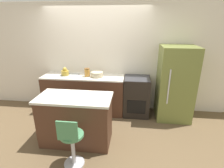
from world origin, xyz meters
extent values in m
plane|color=brown|center=(0.00, 0.00, 0.00)|extent=(14.00, 14.00, 0.00)
cube|color=silver|center=(0.00, 0.65, 1.30)|extent=(8.00, 0.06, 2.60)
cube|color=#4C2D1E|center=(-0.30, 0.32, 0.45)|extent=(1.97, 0.60, 0.89)
cube|color=beige|center=(-0.30, 0.32, 0.91)|extent=(1.97, 0.60, 0.03)
cube|color=#9EA3A8|center=(-0.64, 0.32, 0.92)|extent=(0.44, 0.33, 0.01)
cube|color=#4C2D1E|center=(-0.11, -0.89, 0.44)|extent=(1.26, 0.61, 0.88)
cube|color=beige|center=(-0.11, -0.89, 0.90)|extent=(1.31, 0.64, 0.04)
cube|color=black|center=(1.00, 0.32, 0.46)|extent=(0.60, 0.60, 0.92)
cube|color=black|center=(1.00, 0.01, 0.32)|extent=(0.42, 0.01, 0.32)
cube|color=#333338|center=(1.00, 0.32, 0.92)|extent=(0.57, 0.57, 0.01)
cube|color=olive|center=(1.85, 0.27, 0.84)|extent=(0.76, 0.70, 1.68)
cube|color=silver|center=(1.64, -0.09, 0.88)|extent=(0.02, 0.02, 0.75)
cylinder|color=#B7B7BC|center=(0.01, -1.46, 0.01)|extent=(0.32, 0.32, 0.02)
cylinder|color=#B7B7BC|center=(0.01, -1.46, 0.27)|extent=(0.06, 0.06, 0.53)
cylinder|color=#478456|center=(0.01, -1.46, 0.55)|extent=(0.36, 0.36, 0.04)
cube|color=#478456|center=(0.01, -1.61, 0.73)|extent=(0.31, 0.02, 0.31)
cylinder|color=#B29333|center=(-0.73, 0.31, 0.99)|extent=(0.18, 0.18, 0.12)
sphere|color=#B29333|center=(-0.73, 0.31, 1.08)|extent=(0.10, 0.10, 0.10)
cylinder|color=#C1B28E|center=(0.05, 0.31, 0.98)|extent=(0.28, 0.28, 0.11)
cylinder|color=#B77F33|center=(-0.19, 0.31, 1.02)|extent=(0.12, 0.12, 0.17)
cylinder|color=brown|center=(-0.19, 0.31, 1.11)|extent=(0.13, 0.13, 0.02)
camera|label=1|loc=(0.88, -3.58, 2.17)|focal=28.00mm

